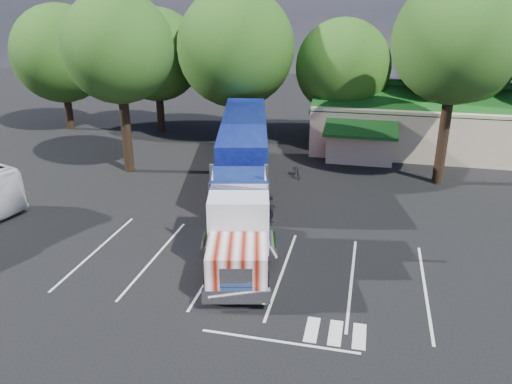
% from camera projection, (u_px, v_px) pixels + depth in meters
% --- Properties ---
extents(ground, '(120.00, 120.00, 0.00)m').
position_uv_depth(ground, '(247.00, 215.00, 29.43)').
color(ground, black).
rests_on(ground, ground).
extents(event_hall, '(24.20, 14.12, 5.55)m').
position_uv_depth(event_hall, '(457.00, 123.00, 41.89)').
color(event_hall, '#C1AA8F').
rests_on(event_hall, ground).
extents(tree_row_a, '(9.00, 9.00, 11.68)m').
position_uv_depth(tree_row_a, '(61.00, 54.00, 46.48)').
color(tree_row_a, black).
rests_on(tree_row_a, ground).
extents(tree_row_b, '(8.40, 8.40, 11.35)m').
position_uv_depth(tree_row_b, '(157.00, 55.00, 45.76)').
color(tree_row_b, black).
rests_on(tree_row_b, ground).
extents(tree_row_c, '(10.00, 10.00, 13.05)m').
position_uv_depth(tree_row_c, '(236.00, 48.00, 42.29)').
color(tree_row_c, black).
rests_on(tree_row_c, ground).
extents(tree_row_d, '(8.00, 8.00, 10.60)m').
position_uv_depth(tree_row_d, '(343.00, 67.00, 42.09)').
color(tree_row_d, black).
rests_on(tree_row_d, ground).
extents(tree_row_e, '(9.60, 9.60, 12.90)m').
position_uv_depth(tree_row_e, '(457.00, 50.00, 40.09)').
color(tree_row_e, black).
rests_on(tree_row_e, ground).
extents(tree_near_left, '(7.60, 7.60, 12.65)m').
position_uv_depth(tree_near_left, '(118.00, 48.00, 33.91)').
color(tree_near_left, black).
rests_on(tree_near_left, ground).
extents(tree_near_right, '(8.00, 8.00, 13.50)m').
position_uv_depth(tree_near_right, '(456.00, 41.00, 31.29)').
color(tree_near_right, black).
rests_on(tree_near_right, ground).
extents(semi_truck, '(7.89, 22.83, 4.77)m').
position_uv_depth(semi_truck, '(243.00, 158.00, 30.98)').
color(semi_truck, black).
rests_on(semi_truck, ground).
extents(woman, '(0.50, 0.70, 1.81)m').
position_uv_depth(woman, '(271.00, 209.00, 28.03)').
color(woman, black).
rests_on(woman, ground).
extents(bicycle, '(1.27, 1.82, 0.91)m').
position_uv_depth(bicycle, '(297.00, 171.00, 35.67)').
color(bicycle, black).
rests_on(bicycle, ground).
extents(silver_sedan, '(4.15, 1.75, 1.33)m').
position_uv_depth(silver_sedan, '(348.00, 146.00, 40.84)').
color(silver_sedan, '#A0A4A8').
rests_on(silver_sedan, ground).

